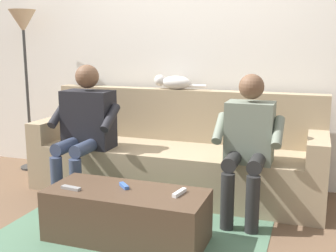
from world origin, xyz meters
name	(u,v)px	position (x,y,z in m)	size (l,w,h in m)	color
ground_plane	(145,221)	(0.00, 0.60, 0.00)	(8.00, 8.00, 0.00)	brown
back_wall	(190,38)	(0.00, -0.57, 1.38)	(5.33, 0.06, 2.75)	silver
couch	(175,158)	(0.00, -0.13, 0.30)	(2.59, 0.75, 0.90)	#9E896B
coffee_table	(127,215)	(0.00, 0.92, 0.18)	(1.09, 0.46, 0.35)	#4C3828
person_left_seated	(248,139)	(-0.71, 0.24, 0.62)	(0.51, 0.54, 1.11)	slate
person_right_seated	(85,124)	(0.71, 0.24, 0.65)	(0.59, 0.56, 1.15)	black
cat_on_backrest	(174,82)	(0.10, -0.38, 0.97)	(0.51, 0.15, 0.14)	silver
remote_white	(179,193)	(-0.36, 0.88, 0.37)	(0.15, 0.03, 0.03)	white
remote_blue	(124,186)	(0.04, 0.87, 0.37)	(0.11, 0.03, 0.02)	#3860B7
remote_gray	(71,188)	(0.37, 1.03, 0.36)	(0.14, 0.04, 0.02)	gray
floor_rug	(134,231)	(0.00, 0.81, 0.00)	(1.87, 1.43, 0.01)	#4C7056
floor_lamp	(24,36)	(1.69, -0.27, 1.41)	(0.27, 0.27, 1.67)	#2D2D2D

